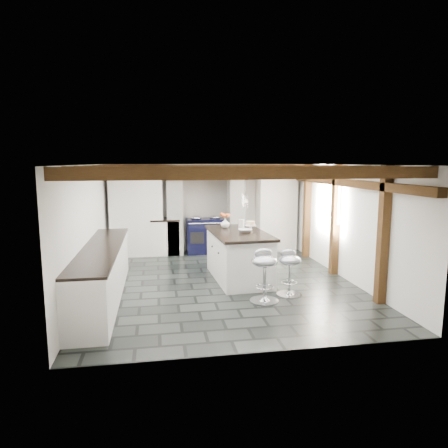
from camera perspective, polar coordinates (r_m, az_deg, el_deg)
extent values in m
plane|color=black|center=(7.97, -0.23, -8.29)|extent=(6.00, 6.00, 0.00)
plane|color=white|center=(10.66, -2.87, 2.36)|extent=(5.00, 0.00, 5.00)
plane|color=white|center=(7.72, -18.87, -0.57)|extent=(0.00, 6.00, 6.00)
plane|color=white|center=(8.48, 16.66, 0.34)|extent=(0.00, 6.00, 6.00)
plane|color=white|center=(7.62, -0.24, 8.47)|extent=(6.00, 6.00, 0.00)
cube|color=white|center=(10.32, -7.08, 0.97)|extent=(0.40, 0.60, 1.90)
cube|color=white|center=(10.52, 1.67, 1.18)|extent=(0.40, 0.60, 1.90)
cube|color=#513517|center=(10.30, -2.71, 6.82)|extent=(2.10, 0.65, 0.18)
cube|color=white|center=(10.30, -2.71, 7.68)|extent=(2.00, 0.60, 0.31)
cube|color=black|center=(9.98, -2.49, 7.10)|extent=(1.00, 0.03, 0.22)
cube|color=silver|center=(9.97, -2.48, 7.10)|extent=(0.90, 0.01, 0.14)
cube|color=white|center=(10.32, -12.36, 1.11)|extent=(1.30, 0.58, 2.00)
cube|color=white|center=(10.78, 7.41, 1.56)|extent=(1.00, 0.58, 2.00)
cube|color=white|center=(7.24, -16.99, -6.83)|extent=(0.60, 3.80, 0.88)
cube|color=black|center=(7.13, -17.15, -3.27)|extent=(0.64, 3.80, 0.04)
cube|color=white|center=(10.40, -8.40, -1.85)|extent=(0.70, 0.60, 0.88)
cube|color=black|center=(10.32, -8.46, 0.66)|extent=(0.74, 0.64, 0.04)
cube|color=#513517|center=(8.37, 16.41, 5.75)|extent=(0.15, 5.80, 0.14)
plane|color=white|center=(8.97, 14.97, 3.42)|extent=(0.00, 0.90, 0.90)
cube|color=#513517|center=(5.08, 4.59, 7.27)|extent=(5.00, 0.16, 0.16)
cube|color=#513517|center=(5.92, 2.52, 7.50)|extent=(5.00, 0.16, 0.16)
cube|color=#513517|center=(6.77, 0.97, 7.67)|extent=(5.00, 0.16, 0.16)
cube|color=#513517|center=(7.62, -0.24, 7.80)|extent=(5.00, 0.16, 0.16)
cube|color=#513517|center=(8.48, -1.20, 7.89)|extent=(5.00, 0.16, 0.16)
cube|color=#513517|center=(9.34, -1.99, 7.97)|extent=(5.00, 0.16, 0.16)
cube|color=#513517|center=(10.20, -2.65, 8.04)|extent=(5.00, 0.16, 0.16)
cube|color=#513517|center=(7.06, 21.80, -1.56)|extent=(0.15, 0.15, 2.30)
cube|color=#513517|center=(8.63, 15.60, 0.52)|extent=(0.15, 0.15, 2.30)
cube|color=#513517|center=(10.09, 11.75, 1.81)|extent=(0.15, 0.15, 2.30)
cylinder|color=black|center=(7.67, 3.16, 5.70)|extent=(0.01, 0.01, 0.56)
cylinder|color=white|center=(7.70, 3.14, 3.24)|extent=(0.09, 0.09, 0.22)
cylinder|color=black|center=(7.97, 3.03, 5.81)|extent=(0.01, 0.01, 0.56)
cylinder|color=white|center=(8.00, 3.01, 3.45)|extent=(0.09, 0.09, 0.22)
cylinder|color=black|center=(8.28, 2.91, 5.92)|extent=(0.01, 0.01, 0.56)
cylinder|color=white|center=(8.30, 2.90, 3.65)|extent=(0.09, 0.09, 0.22)
cube|color=black|center=(10.45, -2.63, -1.65)|extent=(1.00, 0.60, 0.90)
ellipsoid|color=silver|center=(10.35, -4.03, 0.92)|extent=(0.28, 0.28, 0.11)
ellipsoid|color=silver|center=(10.41, -1.29, 0.99)|extent=(0.28, 0.28, 0.11)
cylinder|color=silver|center=(10.07, -2.43, 0.09)|extent=(0.95, 0.03, 0.03)
cube|color=black|center=(10.13, -3.83, -2.00)|extent=(0.35, 0.02, 0.30)
cube|color=black|center=(10.19, -1.03, -1.91)|extent=(0.35, 0.02, 0.30)
cube|color=white|center=(8.08, 2.09, -4.68)|extent=(1.05, 1.94, 0.92)
cube|color=black|center=(7.98, 2.11, -1.28)|extent=(1.14, 2.02, 0.05)
imported|color=white|center=(8.43, 0.16, 0.13)|extent=(0.20, 0.20, 0.20)
ellipsoid|color=#C5511B|center=(8.40, 0.16, 1.23)|extent=(0.21, 0.21, 0.13)
cylinder|color=white|center=(8.35, 2.51, 0.00)|extent=(0.13, 0.13, 0.19)
imported|color=white|center=(7.90, 3.04, -0.95)|extent=(0.29, 0.29, 0.07)
cylinder|color=white|center=(8.09, 3.81, -0.59)|extent=(0.05, 0.05, 0.10)
cylinder|color=white|center=(8.08, 3.81, -0.17)|extent=(0.23, 0.23, 0.02)
cylinder|color=beige|center=(8.07, 3.82, 0.14)|extent=(0.18, 0.18, 0.07)
cylinder|color=silver|center=(7.30, 9.25, -9.92)|extent=(0.44, 0.44, 0.03)
cone|color=silver|center=(7.28, 9.26, -9.58)|extent=(0.20, 0.20, 0.08)
cylinder|color=silver|center=(7.20, 9.32, -7.53)|extent=(0.05, 0.05, 0.55)
torus|color=silver|center=(7.23, 9.30, -8.22)|extent=(0.28, 0.28, 0.02)
ellipsoid|color=#8F939C|center=(7.12, 9.38, -5.12)|extent=(0.48, 0.48, 0.18)
ellipsoid|color=#8F939C|center=(7.20, 9.30, -4.15)|extent=(0.30, 0.17, 0.15)
cylinder|color=silver|center=(6.92, 5.75, -10.88)|extent=(0.49, 0.49, 0.03)
cone|color=silver|center=(6.91, 5.75, -10.49)|extent=(0.22, 0.22, 0.09)
cylinder|color=silver|center=(6.81, 5.79, -8.12)|extent=(0.06, 0.06, 0.61)
torus|color=silver|center=(6.84, 5.78, -8.92)|extent=(0.31, 0.31, 0.02)
ellipsoid|color=#8F939C|center=(6.72, 5.84, -5.31)|extent=(0.46, 0.46, 0.20)
ellipsoid|color=#8F939C|center=(6.80, 5.57, -4.18)|extent=(0.32, 0.14, 0.17)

